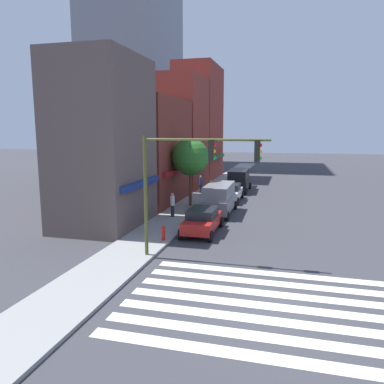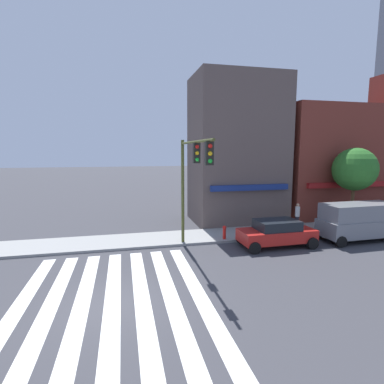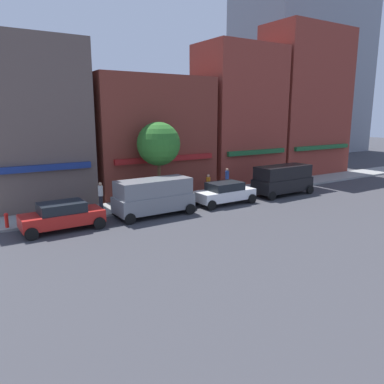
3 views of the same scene
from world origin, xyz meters
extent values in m
plane|color=#38383D|center=(0.00, 0.00, 0.00)|extent=(200.00, 200.00, 0.00)
cube|color=gray|center=(0.00, 7.50, 0.07)|extent=(120.00, 3.00, 0.15)
cube|color=silver|center=(-3.28, 0.00, 0.00)|extent=(0.60, 10.80, 0.01)
cube|color=silver|center=(-2.18, 0.00, 0.00)|extent=(0.60, 10.80, 0.01)
cube|color=silver|center=(-1.09, 0.00, 0.00)|extent=(0.60, 10.80, 0.01)
cube|color=silver|center=(0.00, 0.00, 0.00)|extent=(0.60, 10.80, 0.01)
cube|color=silver|center=(1.09, 0.00, 0.00)|extent=(0.60, 10.80, 0.01)
cube|color=silver|center=(2.18, 0.00, 0.00)|extent=(0.60, 10.80, 0.01)
cube|color=silver|center=(3.28, 0.00, 0.00)|extent=(0.60, 10.80, 0.01)
cube|color=brown|center=(9.31, 11.50, 5.62)|extent=(6.87, 5.00, 11.24)
cube|color=navy|center=(9.31, 8.85, 3.00)|extent=(5.84, 0.30, 0.40)
cube|color=maroon|center=(18.08, 11.50, 4.61)|extent=(9.74, 5.00, 9.22)
cube|color=maroon|center=(18.08, 8.85, 3.00)|extent=(8.28, 0.30, 0.40)
cube|color=maroon|center=(27.27, 11.50, 6.19)|extent=(7.69, 5.00, 12.38)
cube|color=#1E592D|center=(27.27, 8.85, 3.00)|extent=(6.54, 0.30, 0.40)
cube|color=maroon|center=(36.10, 11.50, 7.45)|extent=(9.27, 5.00, 14.90)
cube|color=#1E592D|center=(36.10, 8.85, 3.00)|extent=(7.88, 0.30, 0.40)
cylinder|color=#474C1E|center=(3.94, 6.40, 3.10)|extent=(0.18, 0.18, 6.21)
cylinder|color=#474C1E|center=(3.94, 3.37, 6.01)|extent=(0.12, 6.07, 0.12)
cube|color=black|center=(3.94, 3.06, 5.48)|extent=(0.32, 0.24, 0.95)
sphere|color=red|center=(3.94, 2.93, 5.78)|extent=(0.18, 0.18, 0.18)
sphere|color=#EAAD14|center=(3.94, 2.93, 5.48)|extent=(0.18, 0.18, 0.18)
sphere|color=green|center=(3.94, 2.93, 5.18)|extent=(0.18, 0.18, 0.18)
cube|color=black|center=(3.94, 0.94, 5.48)|extent=(0.32, 0.24, 0.95)
sphere|color=red|center=(3.94, 0.81, 5.78)|extent=(0.18, 0.18, 0.18)
sphere|color=#EAAD14|center=(3.94, 0.81, 5.48)|extent=(0.18, 0.18, 0.18)
sphere|color=green|center=(3.94, 0.81, 5.18)|extent=(0.18, 0.18, 0.18)
cube|color=#B21E19|center=(9.19, 4.70, 0.69)|extent=(4.43, 1.88, 0.70)
cube|color=black|center=(9.19, 4.70, 1.31)|extent=(2.45, 1.70, 0.55)
cylinder|color=black|center=(7.40, 5.60, 0.34)|extent=(0.68, 0.22, 0.68)
cylinder|color=black|center=(7.40, 3.80, 0.34)|extent=(0.68, 0.22, 0.68)
cylinder|color=black|center=(10.98, 5.60, 0.34)|extent=(0.68, 0.22, 0.68)
cylinder|color=black|center=(10.98, 3.80, 0.34)|extent=(0.68, 0.22, 0.68)
cube|color=slate|center=(14.87, 4.70, 0.84)|extent=(5.04, 2.11, 1.00)
cube|color=slate|center=(14.87, 4.70, 1.84)|extent=(4.79, 1.94, 1.00)
cylinder|color=black|center=(12.78, 5.70, 0.34)|extent=(0.68, 0.22, 0.68)
cylinder|color=black|center=(12.78, 3.70, 0.34)|extent=(0.68, 0.22, 0.68)
cylinder|color=black|center=(16.96, 5.70, 0.34)|extent=(0.68, 0.22, 0.68)
cylinder|color=black|center=(16.96, 3.70, 0.34)|extent=(0.68, 0.22, 0.68)
cube|color=white|center=(20.52, 4.70, 0.69)|extent=(4.42, 1.85, 0.70)
cube|color=black|center=(20.52, 4.70, 1.31)|extent=(2.44, 1.68, 0.55)
cylinder|color=black|center=(18.72, 5.60, 0.34)|extent=(0.68, 0.22, 0.68)
cylinder|color=black|center=(18.72, 3.80, 0.34)|extent=(0.68, 0.22, 0.68)
cylinder|color=black|center=(22.31, 5.60, 0.34)|extent=(0.68, 0.22, 0.68)
cylinder|color=black|center=(22.31, 3.80, 0.34)|extent=(0.68, 0.22, 0.68)
cube|color=black|center=(26.29, 4.70, 0.84)|extent=(5.05, 2.12, 1.00)
cube|color=black|center=(26.29, 4.70, 1.84)|extent=(4.79, 1.95, 1.00)
cylinder|color=black|center=(24.20, 5.70, 0.34)|extent=(0.68, 0.22, 0.68)
cylinder|color=black|center=(24.20, 3.70, 0.34)|extent=(0.68, 0.22, 0.68)
cylinder|color=black|center=(28.38, 5.70, 0.34)|extent=(0.68, 0.22, 0.68)
cylinder|color=black|center=(28.38, 3.70, 0.34)|extent=(0.68, 0.22, 0.68)
cylinder|color=#23232D|center=(20.35, 6.52, 0.57)|extent=(0.26, 0.26, 0.85)
cylinder|color=orange|center=(20.35, 6.52, 1.35)|extent=(0.32, 0.32, 0.70)
sphere|color=tan|center=(20.35, 6.52, 1.81)|extent=(0.22, 0.22, 0.22)
cylinder|color=#23232D|center=(23.45, 8.21, 0.57)|extent=(0.26, 0.26, 0.85)
cylinder|color=#2D4C9E|center=(23.45, 8.21, 1.35)|extent=(0.32, 0.32, 0.70)
sphere|color=tan|center=(23.45, 8.21, 1.81)|extent=(0.22, 0.22, 0.22)
cylinder|color=#23232D|center=(12.45, 7.72, 0.57)|extent=(0.26, 0.26, 0.85)
cylinder|color=silver|center=(12.45, 7.72, 1.35)|extent=(0.32, 0.32, 0.70)
sphere|color=tan|center=(12.45, 7.72, 1.81)|extent=(0.22, 0.22, 0.22)
cylinder|color=red|center=(6.57, 6.40, 0.47)|extent=(0.20, 0.20, 0.65)
sphere|color=red|center=(6.57, 6.40, 0.87)|extent=(0.24, 0.24, 0.24)
cylinder|color=brown|center=(16.74, 7.50, 1.68)|extent=(0.24, 0.24, 3.05)
sphere|color=#286623|center=(16.74, 7.50, 4.28)|extent=(3.07, 3.07, 3.07)
camera|label=1|loc=(-13.27, -0.52, 6.42)|focal=35.00mm
camera|label=2|loc=(0.51, -10.72, 5.58)|focal=28.00mm
camera|label=3|loc=(4.48, -16.01, 6.42)|focal=35.00mm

